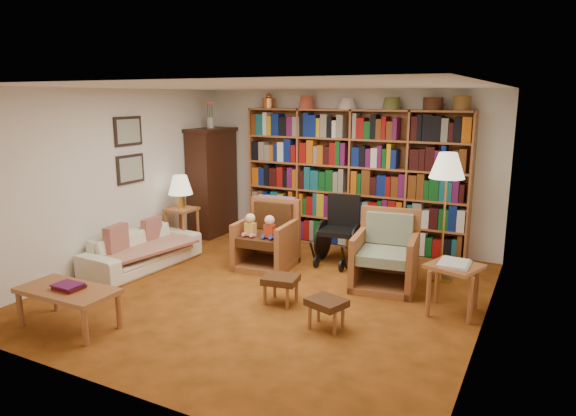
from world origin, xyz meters
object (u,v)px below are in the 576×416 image
Objects in this scene: sofa at (143,250)px; wheelchair at (340,232)px; side_table_papers at (454,273)px; armchair_leather at (269,239)px; footstool_a at (281,281)px; footstool_b at (327,304)px; coffee_table at (68,293)px; armchair_sage at (387,257)px; side_table_lamp at (182,219)px; floor_lamp at (447,171)px.

sofa is 1.78× the size of wheelchair.
armchair_leather is at bearing 168.58° from side_table_papers.
sofa is 1.81m from armchair_leather.
armchair_leather is at bearing 124.74° from footstool_a.
coffee_table is at bearing -152.99° from footstool_b.
wheelchair is 0.93× the size of coffee_table.
wheelchair is (2.39, 1.53, 0.19)m from sofa.
footstool_b is (-1.10, -1.00, -0.22)m from side_table_papers.
coffee_table is at bearing -133.33° from armchair_sage.
side_table_papers is (1.81, -1.14, 0.03)m from wheelchair.
wheelchair is (2.49, 0.52, -0.04)m from side_table_lamp.
side_table_lamp is 1.45× the size of footstool_b.
footstool_a is at bearing -55.26° from armchair_leather.
side_table_lamp is (-0.10, 1.01, 0.23)m from sofa.
armchair_leather is 1.44m from footstool_a.
armchair_sage is 1.08m from wheelchair.
armchair_leather is at bearing 179.83° from armchair_sage.
side_table_lamp is 2.78m from footstool_a.
wheelchair is 3.77m from coffee_table.
wheelchair reaches higher than coffee_table.
floor_lamp is 1.46m from side_table_papers.
floor_lamp reaches higher than footstool_b.
footstool_b is at bearing -25.75° from footstool_a.
armchair_leather reaches higher than side_table_lamp.
floor_lamp is 4.69m from coffee_table.
wheelchair is (0.84, 0.60, 0.06)m from armchair_leather.
armchair_sage is 3.79m from coffee_table.
side_table_papers is 4.16m from coffee_table.
side_table_lamp is 1.49× the size of footstool_a.
floor_lamp is at bearing 48.03° from footstool_a.
footstool_b is at bearing 27.01° from coffee_table.
floor_lamp is at bearing 69.15° from footstool_b.
sofa is 4.22m from side_table_papers.
wheelchair is 1.52× the size of side_table_papers.
footstool_b is (1.55, -1.53, -0.13)m from armchair_leather.
sofa is 4.30m from floor_lamp.
side_table_lamp is 0.68× the size of armchair_sage.
armchair_sage reaches higher than coffee_table.
side_table_lamp is at bearing -168.25° from wheelchair.
footstool_a is (2.46, -1.26, -0.22)m from side_table_lamp.
side_table_papers is (0.33, -1.03, -0.98)m from floor_lamp.
armchair_sage is 1.49× the size of side_table_papers.
sofa reaches higher than footstool_b.
armchair_leather reaches higher than footstool_b.
armchair_sage is (3.38, -0.09, -0.12)m from side_table_lamp.
coffee_table is at bearing -107.36° from armchair_leather.
footstool_a is at bearing -131.97° from floor_lamp.
armchair_leather is 0.99× the size of armchair_sage.
floor_lamp is 2.61× the size of side_table_papers.
side_table_papers is at bearing 32.33° from coffee_table.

